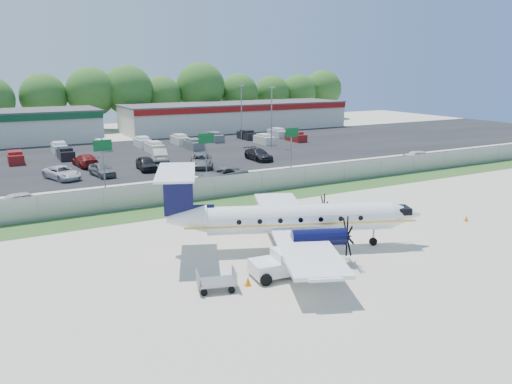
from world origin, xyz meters
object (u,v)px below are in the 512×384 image
baggage_cart_near (216,281)px  baggage_cart_far (289,233)px  aircraft (294,218)px  pushback_tug (278,264)px

baggage_cart_near → baggage_cart_far: (7.91, 5.32, -0.09)m
aircraft → baggage_cart_near: size_ratio=7.46×
pushback_tug → baggage_cart_near: bearing=-179.7°
aircraft → pushback_tug: aircraft is taller
pushback_tug → baggage_cart_far: 6.67m
aircraft → baggage_cart_far: (0.79, 1.90, -1.67)m
aircraft → baggage_cart_far: aircraft is taller
aircraft → baggage_cart_far: bearing=67.5°
aircraft → pushback_tug: (-3.25, -3.40, -1.35)m
pushback_tug → baggage_cart_far: bearing=52.7°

